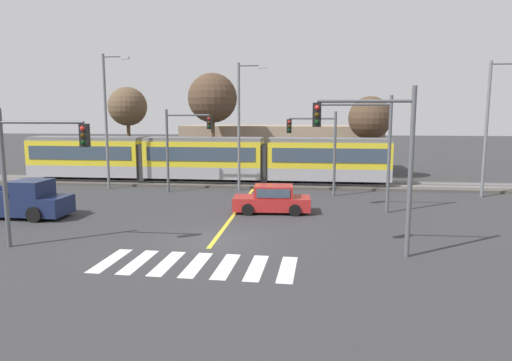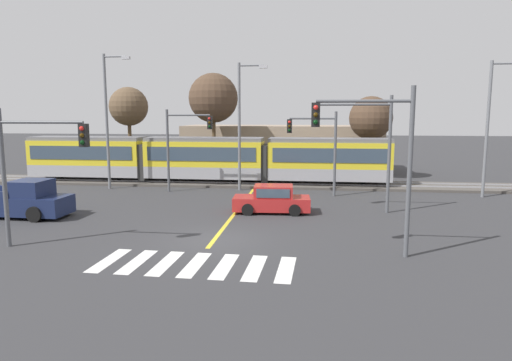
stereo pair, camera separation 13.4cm
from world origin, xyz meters
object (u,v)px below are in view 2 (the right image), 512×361
object	(u,v)px
bare_tree_far_west	(129,107)
traffic_light_far_right	(318,141)
sedan_crossing	(272,200)
street_lamp_west	(109,115)
traffic_light_near_left	(33,158)
street_lamp_east	(491,121)
street_lamp_centre	(242,120)
traffic_light_near_right	(377,147)
light_rail_tram	(205,158)
bare_tree_east	(371,118)
traffic_light_mid_right	(364,136)
pickup_truck	(20,201)
traffic_light_far_left	(183,138)
bare_tree_west	(213,98)

from	to	relation	value
bare_tree_far_west	traffic_light_far_right	bearing A→B (deg)	-28.91
sedan_crossing	street_lamp_west	xyz separation A→B (m)	(-12.30, 6.67, 4.65)
traffic_light_near_left	street_lamp_west	world-z (taller)	street_lamp_west
traffic_light_far_right	traffic_light_near_left	xyz separation A→B (m)	(-11.40, -13.38, 0.03)
street_lamp_east	street_lamp_centre	bearing A→B (deg)	177.18
traffic_light_near_right	street_lamp_east	bearing A→B (deg)	56.70
light_rail_tram	bare_tree_east	world-z (taller)	bare_tree_east
sedan_crossing	traffic_light_mid_right	size ratio (longest dim) A/B	0.67
street_lamp_east	bare_tree_east	bearing A→B (deg)	130.24
traffic_light_near_right	bare_tree_east	distance (m)	21.54
sedan_crossing	traffic_light_near_left	distance (m)	12.19
street_lamp_west	traffic_light_far_right	bearing A→B (deg)	-4.25
traffic_light_near_left	traffic_light_near_right	distance (m)	13.42
traffic_light_near_right	street_lamp_west	size ratio (longest dim) A/B	0.67
traffic_light_far_right	bare_tree_east	xyz separation A→B (m)	(4.39, 8.55, 1.39)
traffic_light_near_right	street_lamp_east	distance (m)	16.33
pickup_truck	traffic_light_near_left	bearing A→B (deg)	-50.54
traffic_light_near_right	traffic_light_far_left	world-z (taller)	traffic_light_near_right
traffic_light_far_right	bare_tree_far_west	distance (m)	19.16
light_rail_tram	sedan_crossing	size ratio (longest dim) A/B	6.53
street_lamp_west	sedan_crossing	bearing A→B (deg)	-28.47
street_lamp_east	traffic_light_far_left	bearing A→B (deg)	-179.00
light_rail_tram	traffic_light_mid_right	xyz separation A→B (m)	(10.98, -9.08, 2.17)
bare_tree_far_west	bare_tree_west	size ratio (longest dim) A/B	0.88
traffic_light_near_right	bare_tree_west	size ratio (longest dim) A/B	0.73
street_lamp_east	sedan_crossing	bearing A→B (deg)	-154.79
street_lamp_west	traffic_light_near_right	bearing A→B (deg)	-39.63
sedan_crossing	traffic_light_far_left	bearing A→B (deg)	138.10
traffic_light_mid_right	traffic_light_near_right	distance (m)	7.99
street_lamp_centre	pickup_truck	bearing A→B (deg)	-136.37
pickup_truck	bare_tree_west	xyz separation A→B (m)	(6.84, 16.69, 5.87)
traffic_light_near_left	traffic_light_far_right	bearing A→B (deg)	49.58
light_rail_tram	street_lamp_west	world-z (taller)	street_lamp_west
pickup_truck	bare_tree_east	distance (m)	26.47
sedan_crossing	bare_tree_far_west	distance (m)	21.10
traffic_light_mid_right	traffic_light_near_left	world-z (taller)	traffic_light_mid_right
traffic_light_mid_right	sedan_crossing	bearing A→B (deg)	-171.79
street_lamp_west	street_lamp_centre	world-z (taller)	street_lamp_west
bare_tree_west	pickup_truck	bearing A→B (deg)	-112.27
street_lamp_east	bare_tree_far_west	world-z (taller)	street_lamp_east
pickup_truck	bare_tree_east	world-z (taller)	bare_tree_east
sedan_crossing	street_lamp_east	xyz separation A→B (m)	(13.49, 6.35, 4.25)
light_rail_tram	sedan_crossing	distance (m)	11.60
sedan_crossing	bare_tree_west	world-z (taller)	bare_tree_west
traffic_light_near_left	street_lamp_east	bearing A→B (deg)	32.37
traffic_light_mid_right	traffic_light_far_right	xyz separation A→B (m)	(-2.37, 4.86, -0.57)
traffic_light_far_left	bare_tree_west	distance (m)	8.54
street_lamp_centre	bare_tree_west	world-z (taller)	street_lamp_centre
traffic_light_near_right	street_lamp_west	xyz separation A→B (m)	(-16.84, 13.94, 1.17)
light_rail_tram	street_lamp_centre	world-z (taller)	street_lamp_centre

